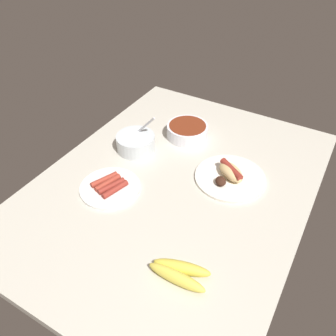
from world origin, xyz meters
The scene contains 6 objects.
ground_plane centered at (0.00, 0.00, -1.50)cm, with size 120.00×90.00×3.00cm, color beige.
bowl_chili centered at (27.95, 9.72, 2.99)cm, with size 16.95×16.95×5.49cm.
plate_hotdog_assembled centered at (12.00, -15.98, 1.59)cm, with size 25.44×25.44×5.61cm.
plate_sausages centered at (-13.77, 18.09, 0.91)cm, with size 21.04×21.04×3.01cm.
banana_bunch centered at (-32.15, -19.46, 1.87)cm, with size 9.12×16.95×3.80cm.
bowl_coleslaw centered at (9.89, 23.19, 3.51)cm, with size 15.25×15.25×15.47cm.
Camera 1 is at (-79.70, -43.63, 83.44)cm, focal length 37.10 mm.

